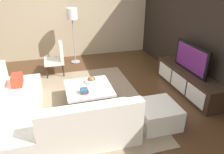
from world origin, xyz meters
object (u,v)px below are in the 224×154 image
(television, at_px, (191,58))
(accent_chair_near, at_px, (57,57))
(ottoman, at_px, (157,114))
(sectional_couch, at_px, (41,115))
(coffee_table, at_px, (89,94))
(book_stack, at_px, (84,91))
(media_console, at_px, (187,81))
(floor_lamp, at_px, (72,17))
(fruit_bowl, at_px, (92,80))

(television, distance_m, accent_chair_near, 3.38)
(ottoman, bearing_deg, accent_chair_near, -149.89)
(accent_chair_near, bearing_deg, sectional_couch, -16.81)
(coffee_table, relative_size, book_stack, 5.09)
(media_console, height_order, floor_lamp, floor_lamp)
(fruit_bowl, bearing_deg, ottoman, 38.08)
(television, relative_size, floor_lamp, 0.69)
(television, height_order, book_stack, television)
(sectional_couch, relative_size, book_stack, 13.08)
(ottoman, bearing_deg, sectional_couch, -101.94)
(sectional_couch, relative_size, ottoman, 3.44)
(media_console, distance_m, accent_chair_near, 3.37)
(coffee_table, bearing_deg, television, 87.51)
(media_console, distance_m, sectional_couch, 3.29)
(television, distance_m, ottoman, 1.68)
(television, distance_m, book_stack, 2.45)
(floor_lamp, bearing_deg, media_console, 41.67)
(fruit_bowl, bearing_deg, book_stack, -28.81)
(media_console, xyz_separation_m, fruit_bowl, (-0.28, -2.20, 0.18))
(media_console, xyz_separation_m, book_stack, (0.12, -2.41, 0.18))
(media_console, xyz_separation_m, accent_chair_near, (-1.81, -2.84, 0.24))
(coffee_table, distance_m, fruit_bowl, 0.31)
(media_console, height_order, television, television)
(media_console, xyz_separation_m, sectional_couch, (0.52, -3.25, 0.03))
(ottoman, bearing_deg, fruit_bowl, -141.92)
(media_console, distance_m, television, 0.57)
(television, distance_m, coffee_table, 2.38)
(television, relative_size, coffee_table, 1.20)
(fruit_bowl, height_order, book_stack, fruit_bowl)
(coffee_table, relative_size, ottoman, 1.34)
(floor_lamp, bearing_deg, accent_chair_near, -35.78)
(television, xyz_separation_m, ottoman, (0.94, -1.24, -0.62))
(sectional_couch, height_order, floor_lamp, floor_lamp)
(television, distance_m, floor_lamp, 3.49)
(fruit_bowl, bearing_deg, media_console, 82.82)
(accent_chair_near, height_order, fruit_bowl, accent_chair_near)
(media_console, bearing_deg, coffee_table, -92.49)
(ottoman, bearing_deg, media_console, 127.27)
(sectional_couch, distance_m, ottoman, 2.05)
(sectional_couch, relative_size, fruit_bowl, 8.61)
(sectional_couch, bearing_deg, book_stack, 115.82)
(media_console, height_order, ottoman, media_console)
(television, xyz_separation_m, sectional_couch, (0.52, -3.25, -0.53))
(media_console, relative_size, sectional_couch, 0.85)
(coffee_table, distance_m, book_stack, 0.34)
(book_stack, bearing_deg, accent_chair_near, -167.64)
(floor_lamp, distance_m, ottoman, 3.85)
(media_console, height_order, sectional_couch, sectional_couch)
(floor_lamp, height_order, fruit_bowl, floor_lamp)
(floor_lamp, xyz_separation_m, fruit_bowl, (2.29, 0.09, -0.94))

